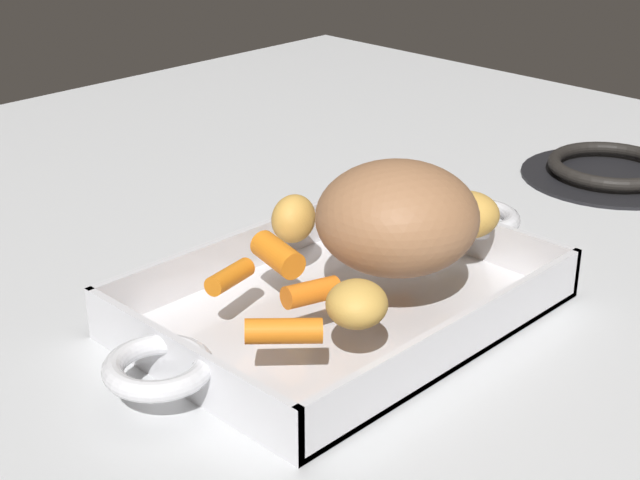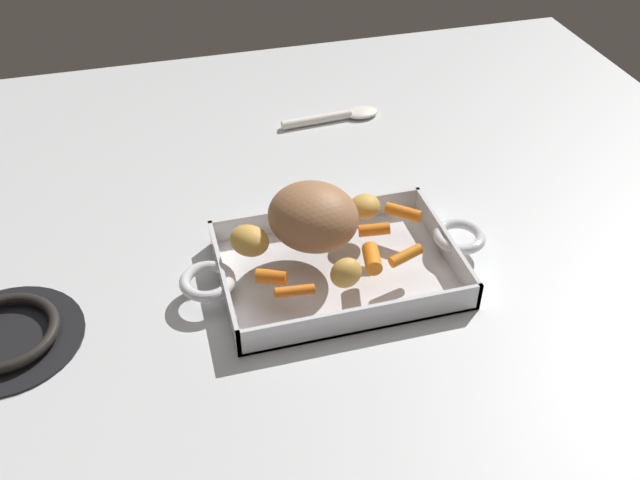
# 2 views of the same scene
# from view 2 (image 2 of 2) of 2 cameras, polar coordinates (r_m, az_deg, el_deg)

# --- Properties ---
(ground_plane) EXTENTS (1.60, 1.60, 0.00)m
(ground_plane) POSITION_cam_2_polar(r_m,az_deg,el_deg) (1.06, 1.42, -2.78)
(ground_plane) COLOR silver
(roasting_dish) EXTENTS (0.46, 0.24, 0.04)m
(roasting_dish) POSITION_cam_2_polar(r_m,az_deg,el_deg) (1.06, 1.44, -2.24)
(roasting_dish) COLOR silver
(roasting_dish) RESTS_ON ground_plane
(pork_roast) EXTENTS (0.18, 0.18, 0.09)m
(pork_roast) POSITION_cam_2_polar(r_m,az_deg,el_deg) (1.02, -0.55, 1.88)
(pork_roast) COLOR #9B6945
(pork_roast) RESTS_ON roasting_dish
(baby_carrot_center_right) EXTENTS (0.05, 0.03, 0.02)m
(baby_carrot_center_right) POSITION_cam_2_polar(r_m,az_deg,el_deg) (1.02, 6.82, -1.23)
(baby_carrot_center_right) COLOR orange
(baby_carrot_center_right) RESTS_ON roasting_dish
(baby_carrot_center_left) EXTENTS (0.03, 0.05, 0.03)m
(baby_carrot_center_left) POSITION_cam_2_polar(r_m,az_deg,el_deg) (1.01, 4.15, -1.46)
(baby_carrot_center_left) COLOR orange
(baby_carrot_center_left) RESTS_ON roasting_dish
(baby_carrot_northeast) EXTENTS (0.05, 0.05, 0.02)m
(baby_carrot_northeast) POSITION_cam_2_polar(r_m,az_deg,el_deg) (1.10, 6.63, 2.20)
(baby_carrot_northeast) COLOR orange
(baby_carrot_northeast) RESTS_ON roasting_dish
(baby_carrot_southeast) EXTENTS (0.06, 0.02, 0.02)m
(baby_carrot_southeast) POSITION_cam_2_polar(r_m,az_deg,el_deg) (0.96, -2.03, -4.06)
(baby_carrot_southeast) COLOR orange
(baby_carrot_southeast) RESTS_ON roasting_dish
(baby_carrot_southwest) EXTENTS (0.05, 0.03, 0.02)m
(baby_carrot_southwest) POSITION_cam_2_polar(r_m,az_deg,el_deg) (1.06, 4.32, 0.82)
(baby_carrot_southwest) COLOR orange
(baby_carrot_southwest) RESTS_ON roasting_dish
(baby_carrot_short) EXTENTS (0.05, 0.04, 0.02)m
(baby_carrot_short) POSITION_cam_2_polar(r_m,az_deg,el_deg) (0.98, -3.88, -2.94)
(baby_carrot_short) COLOR orange
(baby_carrot_short) RESTS_ON roasting_dish
(potato_corner) EXTENTS (0.06, 0.05, 0.04)m
(potato_corner) POSITION_cam_2_polar(r_m,az_deg,el_deg) (0.97, 2.08, -2.62)
(potato_corner) COLOR gold
(potato_corner) RESTS_ON roasting_dish
(potato_golden_small) EXTENTS (0.06, 0.06, 0.03)m
(potato_golden_small) POSITION_cam_2_polar(r_m,az_deg,el_deg) (1.09, 3.59, 2.68)
(potato_golden_small) COLOR gold
(potato_golden_small) RESTS_ON roasting_dish
(potato_near_roast) EXTENTS (0.08, 0.08, 0.04)m
(potato_near_roast) POSITION_cam_2_polar(r_m,az_deg,el_deg) (1.03, -5.63, -0.05)
(potato_near_roast) COLOR gold
(potato_near_roast) RESTS_ON roasting_dish
(stove_burner_rear) EXTENTS (0.20, 0.20, 0.02)m
(stove_burner_rear) POSITION_cam_2_polar(r_m,az_deg,el_deg) (1.05, -23.70, -6.91)
(stove_burner_rear) COLOR black
(stove_burner_rear) RESTS_ON ground_plane
(serving_spoon) EXTENTS (0.20, 0.05, 0.02)m
(serving_spoon) POSITION_cam_2_polar(r_m,az_deg,el_deg) (1.44, 1.50, 9.80)
(serving_spoon) COLOR white
(serving_spoon) RESTS_ON ground_plane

